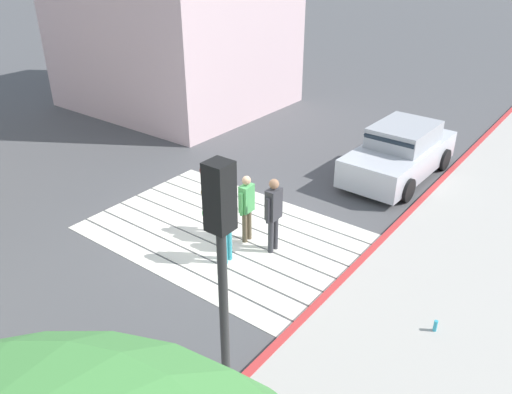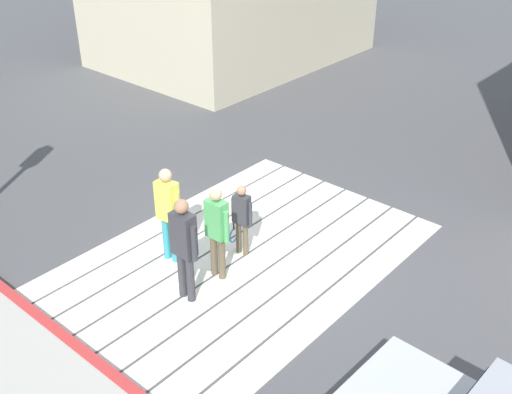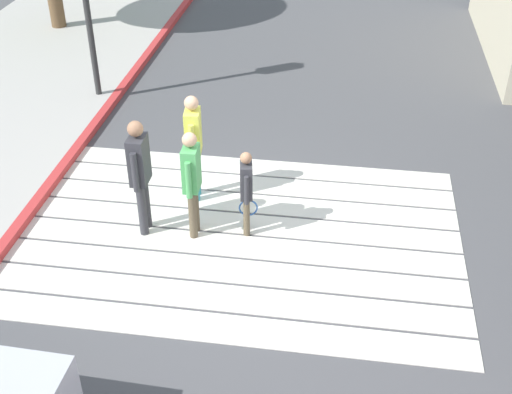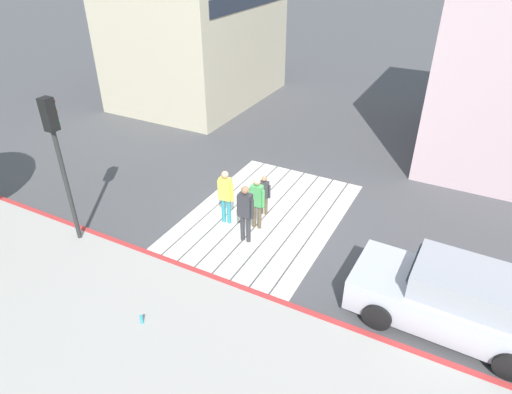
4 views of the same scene
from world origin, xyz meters
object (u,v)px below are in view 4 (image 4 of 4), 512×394
pedestrian_adult_lead (257,200)px  pedestrian_adult_side (245,210)px  water_bottle (142,319)px  pedestrian_child_with_racket (264,193)px  pedestrian_adult_trailing (226,193)px  traffic_light_corner (57,144)px  car_parked_near_curb (453,299)px

pedestrian_adult_lead → pedestrian_adult_side: bearing=-178.2°
water_bottle → pedestrian_child_with_racket: size_ratio=0.16×
water_bottle → pedestrian_child_with_racket: bearing=-3.5°
pedestrian_adult_lead → pedestrian_adult_trailing: (-0.19, 0.94, 0.05)m
traffic_light_corner → pedestrian_child_with_racket: 5.91m
pedestrian_adult_trailing → water_bottle: bearing=-174.0°
water_bottle → pedestrian_adult_trailing: bearing=6.0°
traffic_light_corner → pedestrian_adult_side: traffic_light_corner is taller
traffic_light_corner → pedestrian_adult_lead: bearing=-55.1°
pedestrian_adult_side → pedestrian_child_with_racket: bearing=6.6°
pedestrian_adult_trailing → pedestrian_child_with_racket: (0.93, -0.79, -0.26)m
car_parked_near_curb → water_bottle: 6.90m
traffic_light_corner → pedestrian_adult_lead: (2.92, -4.19, -2.06)m
traffic_light_corner → pedestrian_adult_lead: size_ratio=2.54×
water_bottle → pedestrian_adult_lead: 4.72m
traffic_light_corner → water_bottle: size_ratio=19.27×
traffic_light_corner → pedestrian_adult_side: bearing=-62.5°
car_parked_near_curb → pedestrian_child_with_racket: size_ratio=3.22×
car_parked_near_curb → pedestrian_adult_lead: pedestrian_adult_lead is taller
car_parked_near_curb → pedestrian_adult_lead: bearing=76.4°
pedestrian_adult_side → water_bottle: bearing=172.7°
traffic_light_corner → pedestrian_adult_lead: 5.51m
pedestrian_adult_lead → pedestrian_adult_trailing: size_ratio=0.95×
pedestrian_adult_lead → water_bottle: bearing=174.1°
pedestrian_adult_side → pedestrian_child_with_racket: pedestrian_adult_side is taller
pedestrian_adult_lead → pedestrian_child_with_racket: (0.75, 0.15, -0.21)m
pedestrian_adult_trailing → pedestrian_adult_side: bearing=-119.5°
traffic_light_corner → pedestrian_child_with_racket: traffic_light_corner is taller
traffic_light_corner → water_bottle: bearing=-114.9°
car_parked_near_curb → pedestrian_adult_side: bearing=83.7°
car_parked_near_curb → pedestrian_adult_lead: (1.34, 5.56, 0.24)m
water_bottle → traffic_light_corner: bearing=65.1°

